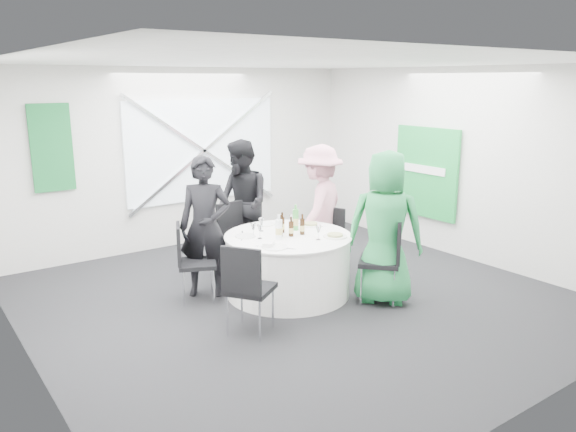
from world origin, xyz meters
TOP-DOWN VIEW (x-y plane):
  - floor at (0.00, 0.00)m, footprint 6.00×6.00m
  - ceiling at (0.00, 0.00)m, footprint 6.00×6.00m
  - wall_back at (0.00, 3.00)m, footprint 6.00×0.00m
  - wall_front at (0.00, -3.00)m, footprint 6.00×0.00m
  - wall_left at (-3.00, 0.00)m, footprint 0.00×6.00m
  - wall_right at (3.00, 0.00)m, footprint 0.00×6.00m
  - window_panel at (0.30, 2.96)m, footprint 2.60×0.03m
  - window_brace_a at (0.30, 2.92)m, footprint 2.63×0.05m
  - window_brace_b at (0.30, 2.92)m, footprint 2.63×0.05m
  - green_banner at (-2.00, 2.95)m, footprint 0.55×0.04m
  - green_sign at (2.94, 0.60)m, footprint 0.05×1.20m
  - banquet_table at (0.00, 0.20)m, footprint 1.56×1.56m
  - chair_back at (-0.13, 1.25)m, footprint 0.50×0.51m
  - chair_back_left at (-1.09, 0.70)m, footprint 0.58×0.57m
  - chair_back_right at (0.95, 0.57)m, footprint 0.53×0.52m
  - chair_front_right at (0.80, -0.71)m, footprint 0.66×0.66m
  - chair_front_left at (-1.04, -0.51)m, footprint 0.63×0.63m
  - person_man_back_left at (-0.82, 0.78)m, footprint 0.76×0.70m
  - person_man_back at (0.11, 1.47)m, footprint 0.56×0.92m
  - person_woman_pink at (0.93, 0.74)m, footprint 1.24×1.02m
  - person_woman_green at (0.78, -0.66)m, footprint 1.03×1.06m
  - plate_back at (0.05, 0.79)m, footprint 0.26×0.26m
  - plate_back_left at (-0.46, 0.44)m, footprint 0.25×0.25m
  - plate_back_right at (0.51, 0.40)m, footprint 0.26×0.26m
  - plate_front_right at (0.41, -0.20)m, footprint 0.29×0.29m
  - plate_front_left at (-0.43, -0.14)m, footprint 0.29×0.29m
  - napkin at (-0.47, -0.08)m, footprint 0.19×0.19m
  - beer_bottle_a at (-0.11, 0.21)m, footprint 0.06×0.06m
  - beer_bottle_b at (0.01, 0.34)m, footprint 0.06×0.06m
  - beer_bottle_c at (0.16, 0.12)m, footprint 0.06×0.06m
  - beer_bottle_d at (0.00, 0.14)m, footprint 0.06×0.06m
  - green_water_bottle at (0.22, 0.34)m, footprint 0.08×0.08m
  - clear_water_bottle at (-0.18, 0.14)m, footprint 0.08×0.08m
  - wine_glass_a at (0.24, 0.44)m, footprint 0.07×0.07m
  - wine_glass_b at (-0.38, 0.38)m, footprint 0.07×0.07m
  - wine_glass_c at (0.18, -0.17)m, footprint 0.07×0.07m
  - wine_glass_d at (-0.36, 0.28)m, footprint 0.07×0.07m
  - wine_glass_e at (-0.16, 0.54)m, footprint 0.07×0.07m
  - wine_glass_f at (0.11, 0.53)m, footprint 0.07×0.07m
  - fork_a at (-0.53, -0.02)m, footprint 0.11×0.13m
  - knife_a at (-0.33, -0.27)m, footprint 0.10×0.13m
  - fork_b at (-0.40, 0.62)m, footprint 0.09×0.14m
  - knife_b at (-0.55, 0.38)m, footprint 0.10×0.13m
  - fork_c at (0.56, 0.32)m, footprint 0.09×0.14m
  - knife_c at (0.43, 0.58)m, footprint 0.08×0.14m

SIDE VIEW (x-z plane):
  - floor at x=0.00m, z-range 0.00..0.00m
  - banquet_table at x=0.00m, z-range 0.00..0.76m
  - chair_back_right at x=0.95m, z-range 0.08..0.97m
  - chair_back_left at x=-1.09m, z-range 0.08..1.04m
  - chair_back at x=-0.13m, z-range 0.09..1.07m
  - chair_front_left at x=-1.04m, z-range 0.09..1.08m
  - chair_front_right at x=0.80m, z-range 0.09..1.12m
  - fork_a at x=-0.53m, z-range 0.76..0.77m
  - knife_a at x=-0.33m, z-range 0.76..0.77m
  - fork_b at x=-0.40m, z-range 0.76..0.77m
  - knife_b at x=-0.55m, z-range 0.76..0.77m
  - fork_c at x=0.56m, z-range 0.76..0.77m
  - knife_c at x=0.43m, z-range 0.76..0.77m
  - plate_front_left at x=-0.43m, z-range 0.76..0.77m
  - plate_back at x=0.05m, z-range 0.76..0.77m
  - plate_back_left at x=-0.46m, z-range 0.76..0.77m
  - plate_back_right at x=0.51m, z-range 0.76..0.80m
  - plate_front_right at x=0.41m, z-range 0.76..0.80m
  - napkin at x=-0.47m, z-range 0.78..0.82m
  - beer_bottle_d at x=0.00m, z-range 0.73..0.97m
  - beer_bottle_b at x=0.01m, z-range 0.73..0.99m
  - beer_bottle_c at x=0.16m, z-range 0.73..0.99m
  - beer_bottle_a at x=-0.11m, z-range 0.73..1.00m
  - person_man_back_left at x=-0.82m, z-range 0.00..1.73m
  - clear_water_bottle at x=-0.18m, z-range 0.73..1.02m
  - person_woman_pink at x=0.93m, z-range 0.00..1.75m
  - wine_glass_a at x=0.24m, z-range 0.80..0.97m
  - wine_glass_b at x=-0.38m, z-range 0.80..0.97m
  - wine_glass_c at x=0.18m, z-range 0.80..0.97m
  - wine_glass_d at x=-0.36m, z-range 0.80..0.97m
  - wine_glass_e at x=-0.16m, z-range 0.80..0.97m
  - wine_glass_f at x=0.11m, z-range 0.80..0.97m
  - green_water_bottle at x=0.22m, z-range 0.73..1.06m
  - person_man_back at x=0.11m, z-range 0.00..1.81m
  - person_woman_green at x=0.78m, z-range 0.00..1.83m
  - green_sign at x=2.94m, z-range 0.50..1.90m
  - wall_back at x=0.00m, z-range -1.60..4.40m
  - wall_front at x=0.00m, z-range -1.60..4.40m
  - wall_left at x=-3.00m, z-range -1.60..4.40m
  - wall_right at x=3.00m, z-range -1.60..4.40m
  - window_panel at x=0.30m, z-range 0.70..2.30m
  - window_brace_a at x=0.30m, z-range 0.58..2.42m
  - window_brace_b at x=0.30m, z-range 0.58..2.42m
  - green_banner at x=-2.00m, z-range 1.10..2.30m
  - ceiling at x=0.00m, z-range 2.80..2.80m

